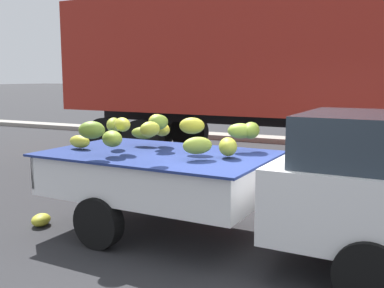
% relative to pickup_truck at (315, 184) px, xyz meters
% --- Properties ---
extents(ground, '(220.00, 220.00, 0.00)m').
position_rel_pickup_truck_xyz_m(ground, '(-0.69, -0.02, -0.89)').
color(ground, '#28282B').
extents(curb_strip, '(80.00, 0.80, 0.16)m').
position_rel_pickup_truck_xyz_m(curb_strip, '(-0.69, 9.02, -0.81)').
color(curb_strip, gray).
rests_on(curb_strip, ground).
extents(pickup_truck, '(5.27, 2.03, 1.70)m').
position_rel_pickup_truck_xyz_m(pickup_truck, '(0.00, 0.00, 0.00)').
color(pickup_truck, white).
rests_on(pickup_truck, ground).
extents(semi_trailer, '(12.05, 2.83, 3.95)m').
position_rel_pickup_truck_xyz_m(semi_trailer, '(-1.23, 5.12, 1.65)').
color(semi_trailer, maroon).
rests_on(semi_trailer, ground).
extents(fallen_banana_bunch_near_tailgate, '(0.35, 0.40, 0.17)m').
position_rel_pickup_truck_xyz_m(fallen_banana_bunch_near_tailgate, '(-3.67, -0.45, -0.81)').
color(fallen_banana_bunch_near_tailgate, gold).
rests_on(fallen_banana_bunch_near_tailgate, ground).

